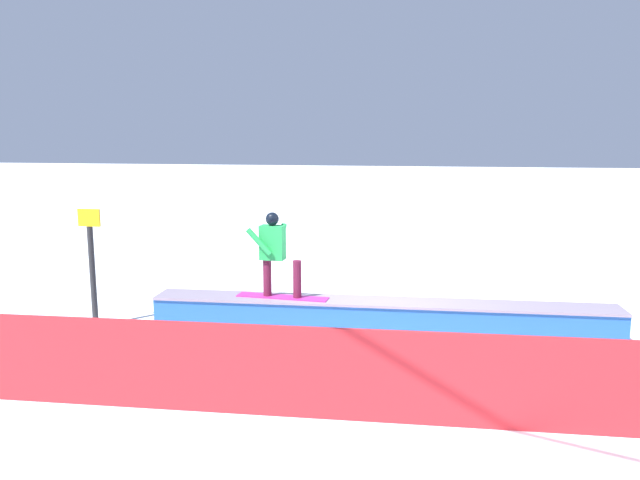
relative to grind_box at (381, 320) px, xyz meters
The scene contains 5 objects.
ground_plane 0.28m from the grind_box, ahead, with size 120.00×120.00×0.00m, color white.
grind_box is the anchor object (origin of this frame).
snowboarder 2.09m from the grind_box, ahead, with size 1.58×0.42×1.44m.
safety_fence 3.10m from the grind_box, 90.00° to the left, with size 9.36×0.06×1.11m, color red.
trail_marker 5.03m from the grind_box, ahead, with size 0.40×0.10×2.07m.
Camera 1 is at (-0.80, 9.65, 3.27)m, focal length 33.85 mm.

